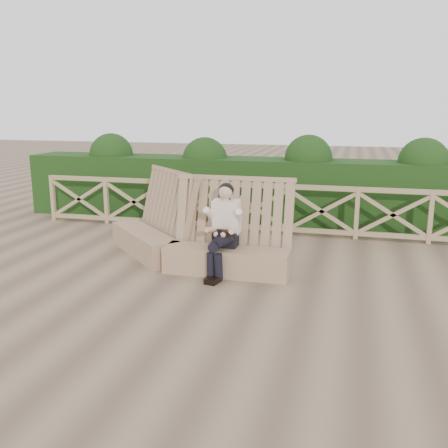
# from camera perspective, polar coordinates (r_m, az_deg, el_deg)

# --- Properties ---
(ground) EXTENTS (60.00, 60.00, 0.00)m
(ground) POSITION_cam_1_polar(r_m,az_deg,el_deg) (7.75, -1.61, -7.09)
(ground) COLOR brown
(ground) RESTS_ON ground
(bench) EXTENTS (3.71, 2.06, 1.58)m
(bench) POSITION_cam_1_polar(r_m,az_deg,el_deg) (8.81, -4.39, -1.94)
(bench) COLOR #967356
(bench) RESTS_ON ground
(woman) EXTENTS (0.44, 0.94, 1.51)m
(woman) POSITION_cam_1_polar(r_m,az_deg,el_deg) (8.11, -0.02, -0.34)
(woman) COLOR black
(woman) RESTS_ON ground
(guardrail) EXTENTS (10.10, 0.09, 1.10)m
(guardrail) POSITION_cam_1_polar(r_m,az_deg,el_deg) (10.89, 3.56, 1.85)
(guardrail) COLOR #957B57
(guardrail) RESTS_ON ground
(hedge) EXTENTS (12.00, 1.20, 1.50)m
(hedge) POSITION_cam_1_polar(r_m,az_deg,el_deg) (12.01, 4.70, 3.85)
(hedge) COLOR black
(hedge) RESTS_ON ground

